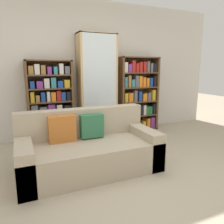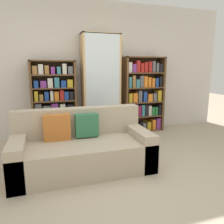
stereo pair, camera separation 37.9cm
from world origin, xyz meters
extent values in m
plane|color=tan|center=(0.00, 0.00, 0.00)|extent=(16.00, 16.00, 0.00)
cube|color=beige|center=(0.00, 2.24, 1.35)|extent=(6.10, 0.06, 2.70)
cube|color=tan|center=(-0.50, 0.51, 0.20)|extent=(1.84, 0.87, 0.40)
cube|color=tan|center=(-0.50, 0.85, 0.60)|extent=(1.84, 0.20, 0.41)
cube|color=tan|center=(-1.32, 0.51, 0.26)|extent=(0.20, 0.87, 0.52)
cube|color=tan|center=(0.32, 0.51, 0.26)|extent=(0.20, 0.87, 0.52)
cube|color=#B76628|center=(-0.82, 0.69, 0.58)|extent=(0.36, 0.12, 0.36)
cube|color=#2D6B47|center=(-0.41, 0.69, 0.58)|extent=(0.32, 0.12, 0.32)
cube|color=brown|center=(-1.17, 2.03, 0.76)|extent=(0.04, 0.32, 1.52)
cube|color=brown|center=(-0.37, 2.03, 0.76)|extent=(0.04, 0.32, 1.52)
cube|color=brown|center=(-0.77, 2.03, 1.51)|extent=(0.84, 0.32, 0.02)
cube|color=brown|center=(-0.77, 2.03, 0.01)|extent=(0.84, 0.32, 0.02)
cube|color=brown|center=(-0.77, 2.19, 0.76)|extent=(0.84, 0.01, 1.52)
cube|color=brown|center=(-0.77, 2.03, 0.27)|extent=(0.76, 0.32, 0.02)
cube|color=brown|center=(-0.77, 2.03, 0.51)|extent=(0.76, 0.32, 0.02)
cube|color=brown|center=(-0.77, 2.03, 0.76)|extent=(0.76, 0.32, 0.02)
cube|color=brown|center=(-0.77, 2.03, 1.00)|extent=(0.76, 0.32, 0.02)
cube|color=brown|center=(-0.77, 2.03, 1.25)|extent=(0.76, 0.32, 0.02)
cube|color=#8E1947|center=(-1.09, 2.02, 0.11)|extent=(0.08, 0.24, 0.18)
cube|color=#8E1947|center=(-0.98, 2.02, 0.10)|extent=(0.07, 0.24, 0.16)
cube|color=#237038|center=(-0.88, 2.02, 0.10)|extent=(0.09, 0.24, 0.16)
cube|color=beige|center=(-0.78, 2.02, 0.09)|extent=(0.08, 0.24, 0.13)
cube|color=#8E1947|center=(-0.67, 2.02, 0.11)|extent=(0.09, 0.24, 0.16)
cube|color=teal|center=(-0.56, 2.02, 0.11)|extent=(0.07, 0.24, 0.17)
cube|color=black|center=(-0.45, 2.02, 0.09)|extent=(0.08, 0.24, 0.14)
cube|color=beige|center=(-1.10, 2.02, 0.37)|extent=(0.05, 0.24, 0.18)
cube|color=#1E4293|center=(-1.03, 2.02, 0.37)|extent=(0.06, 0.24, 0.18)
cube|color=#5B5B60|center=(-0.95, 2.02, 0.36)|extent=(0.05, 0.24, 0.15)
cube|color=#237038|center=(-0.88, 2.02, 0.37)|extent=(0.06, 0.24, 0.18)
cube|color=olive|center=(-0.81, 2.02, 0.35)|extent=(0.04, 0.24, 0.15)
cube|color=#5B5B60|center=(-0.74, 2.02, 0.35)|extent=(0.05, 0.24, 0.14)
cube|color=teal|center=(-0.66, 2.02, 0.36)|extent=(0.06, 0.24, 0.15)
cube|color=beige|center=(-0.58, 2.02, 0.36)|extent=(0.06, 0.24, 0.16)
cube|color=#1E4293|center=(-0.51, 2.02, 0.35)|extent=(0.07, 0.24, 0.14)
cube|color=black|center=(-0.44, 2.02, 0.37)|extent=(0.05, 0.24, 0.18)
cube|color=#5B5B60|center=(-1.07, 2.02, 0.62)|extent=(0.12, 0.24, 0.19)
cube|color=#5B5B60|center=(-0.92, 2.02, 0.60)|extent=(0.13, 0.24, 0.15)
cube|color=#7A3384|center=(-0.77, 2.02, 0.62)|extent=(0.13, 0.24, 0.19)
cube|color=beige|center=(-0.63, 2.02, 0.61)|extent=(0.10, 0.24, 0.17)
cube|color=black|center=(-0.48, 2.02, 0.60)|extent=(0.12, 0.24, 0.16)
cube|color=gold|center=(-1.09, 2.02, 0.87)|extent=(0.07, 0.24, 0.19)
cube|color=olive|center=(-1.00, 2.02, 0.83)|extent=(0.07, 0.24, 0.13)
cube|color=#1E4293|center=(-0.91, 2.02, 0.86)|extent=(0.07, 0.24, 0.17)
cube|color=beige|center=(-0.81, 2.02, 0.86)|extent=(0.06, 0.24, 0.18)
cube|color=orange|center=(-0.73, 2.02, 0.86)|extent=(0.08, 0.24, 0.17)
cube|color=#AD231E|center=(-0.63, 2.02, 0.87)|extent=(0.07, 0.24, 0.19)
cube|color=#1E4293|center=(-0.55, 2.02, 0.85)|extent=(0.08, 0.24, 0.16)
cube|color=black|center=(-0.45, 2.02, 0.85)|extent=(0.08, 0.24, 0.17)
cube|color=#1E4293|center=(-1.08, 2.02, 1.08)|extent=(0.08, 0.24, 0.13)
cube|color=#7A3384|center=(-0.95, 2.02, 1.08)|extent=(0.11, 0.24, 0.13)
cube|color=beige|center=(-0.83, 2.02, 1.10)|extent=(0.09, 0.24, 0.17)
cube|color=teal|center=(-0.71, 2.02, 1.11)|extent=(0.09, 0.24, 0.19)
cube|color=#1E4293|center=(-0.59, 2.02, 1.08)|extent=(0.09, 0.24, 0.13)
cube|color=gold|center=(-0.47, 2.02, 1.09)|extent=(0.10, 0.24, 0.15)
cube|color=olive|center=(-1.09, 2.02, 1.34)|extent=(0.09, 0.24, 0.15)
cube|color=beige|center=(-0.98, 2.02, 1.35)|extent=(0.09, 0.24, 0.18)
cube|color=olive|center=(-0.88, 2.02, 1.34)|extent=(0.08, 0.24, 0.16)
cube|color=#7A3384|center=(-0.77, 2.02, 1.33)|extent=(0.07, 0.24, 0.14)
cube|color=teal|center=(-0.67, 2.02, 1.33)|extent=(0.07, 0.24, 0.14)
cube|color=beige|center=(-0.56, 2.02, 1.36)|extent=(0.07, 0.24, 0.19)
cube|color=#5B5B60|center=(-0.45, 2.02, 1.33)|extent=(0.09, 0.24, 0.15)
cube|color=tan|center=(-0.20, 2.01, 1.02)|extent=(0.04, 0.36, 2.03)
cube|color=tan|center=(0.51, 2.01, 1.02)|extent=(0.04, 0.36, 2.03)
cube|color=tan|center=(0.16, 2.01, 2.02)|extent=(0.76, 0.36, 0.02)
cube|color=tan|center=(0.16, 2.01, 0.01)|extent=(0.76, 0.36, 0.02)
cube|color=tan|center=(0.16, 2.19, 1.02)|extent=(0.76, 0.01, 2.03)
cube|color=silver|center=(0.16, 1.84, 1.02)|extent=(0.68, 0.01, 2.01)
cube|color=tan|center=(0.16, 2.01, 0.42)|extent=(0.68, 0.32, 0.02)
cube|color=tan|center=(0.16, 2.01, 0.82)|extent=(0.68, 0.32, 0.02)
cube|color=tan|center=(0.16, 2.01, 1.22)|extent=(0.68, 0.32, 0.02)
cube|color=tan|center=(0.16, 2.01, 1.61)|extent=(0.68, 0.32, 0.02)
cylinder|color=silver|center=(-0.08, 2.02, 0.06)|extent=(0.01, 0.01, 0.07)
cone|color=silver|center=(-0.08, 2.02, 0.14)|extent=(0.09, 0.09, 0.09)
cylinder|color=silver|center=(0.08, 2.00, 0.06)|extent=(0.01, 0.01, 0.07)
cone|color=silver|center=(0.08, 2.00, 0.14)|extent=(0.09, 0.09, 0.09)
cylinder|color=silver|center=(0.24, 2.03, 0.06)|extent=(0.01, 0.01, 0.07)
cone|color=silver|center=(0.24, 2.03, 0.14)|extent=(0.09, 0.09, 0.09)
cylinder|color=silver|center=(0.39, 2.02, 0.06)|extent=(0.01, 0.01, 0.07)
cone|color=silver|center=(0.39, 2.02, 0.14)|extent=(0.09, 0.09, 0.09)
cylinder|color=silver|center=(-0.11, 2.01, 0.47)|extent=(0.01, 0.01, 0.07)
cone|color=silver|center=(-0.11, 2.01, 0.54)|extent=(0.07, 0.07, 0.08)
cylinder|color=silver|center=(0.00, 2.00, 0.47)|extent=(0.01, 0.01, 0.07)
cone|color=silver|center=(0.00, 2.00, 0.54)|extent=(0.07, 0.07, 0.08)
cylinder|color=silver|center=(0.10, 2.02, 0.47)|extent=(0.01, 0.01, 0.07)
cone|color=silver|center=(0.10, 2.02, 0.54)|extent=(0.07, 0.07, 0.08)
cylinder|color=silver|center=(0.21, 2.00, 0.47)|extent=(0.01, 0.01, 0.07)
cone|color=silver|center=(0.21, 2.00, 0.54)|extent=(0.07, 0.07, 0.08)
cylinder|color=silver|center=(0.32, 2.02, 0.47)|extent=(0.01, 0.01, 0.07)
cone|color=silver|center=(0.32, 2.02, 0.54)|extent=(0.07, 0.07, 0.08)
cylinder|color=silver|center=(0.42, 2.00, 0.47)|extent=(0.01, 0.01, 0.07)
cone|color=silver|center=(0.42, 2.00, 0.54)|extent=(0.07, 0.07, 0.08)
cylinder|color=silver|center=(-0.06, 2.02, 0.87)|extent=(0.01, 0.01, 0.08)
cone|color=silver|center=(-0.06, 2.02, 0.95)|extent=(0.09, 0.09, 0.09)
cylinder|color=silver|center=(0.16, 1.99, 0.87)|extent=(0.01, 0.01, 0.08)
cone|color=silver|center=(0.16, 1.99, 0.95)|extent=(0.09, 0.09, 0.09)
cylinder|color=silver|center=(0.37, 2.00, 0.87)|extent=(0.01, 0.01, 0.08)
cone|color=silver|center=(0.37, 2.00, 0.95)|extent=(0.09, 0.09, 0.09)
cylinder|color=silver|center=(-0.10, 2.02, 1.26)|extent=(0.01, 0.01, 0.07)
cone|color=silver|center=(-0.10, 2.02, 1.33)|extent=(0.09, 0.09, 0.08)
cylinder|color=silver|center=(0.03, 2.01, 1.26)|extent=(0.01, 0.01, 0.07)
cone|color=silver|center=(0.03, 2.01, 1.33)|extent=(0.09, 0.09, 0.08)
cylinder|color=silver|center=(0.16, 2.03, 1.26)|extent=(0.01, 0.01, 0.07)
cone|color=silver|center=(0.16, 2.03, 1.33)|extent=(0.09, 0.09, 0.08)
cylinder|color=silver|center=(0.28, 2.00, 1.26)|extent=(0.01, 0.01, 0.07)
cone|color=silver|center=(0.28, 2.00, 1.33)|extent=(0.09, 0.09, 0.08)
cylinder|color=silver|center=(0.41, 2.01, 1.26)|extent=(0.01, 0.01, 0.07)
cone|color=silver|center=(0.41, 2.01, 1.33)|extent=(0.09, 0.09, 0.08)
cylinder|color=silver|center=(-0.08, 2.02, 1.67)|extent=(0.01, 0.01, 0.08)
cone|color=silver|center=(-0.08, 2.02, 1.76)|extent=(0.09, 0.09, 0.10)
cylinder|color=silver|center=(0.08, 2.00, 1.67)|extent=(0.01, 0.01, 0.08)
cone|color=silver|center=(0.08, 2.00, 1.76)|extent=(0.09, 0.09, 0.10)
cylinder|color=silver|center=(0.24, 2.00, 1.67)|extent=(0.01, 0.01, 0.08)
cone|color=silver|center=(0.24, 2.00, 1.76)|extent=(0.09, 0.09, 0.10)
cylinder|color=silver|center=(0.39, 2.00, 1.67)|extent=(0.01, 0.01, 0.08)
cone|color=silver|center=(0.39, 2.00, 1.76)|extent=(0.09, 0.09, 0.10)
cube|color=brown|center=(0.69, 2.03, 0.80)|extent=(0.04, 0.32, 1.61)
cube|color=brown|center=(1.55, 2.03, 0.80)|extent=(0.04, 0.32, 1.61)
cube|color=brown|center=(1.12, 2.03, 1.60)|extent=(0.90, 0.32, 0.02)
cube|color=brown|center=(1.12, 2.03, 0.01)|extent=(0.90, 0.32, 0.02)
cube|color=brown|center=(1.12, 2.19, 0.80)|extent=(0.90, 0.01, 1.61)
cube|color=brown|center=(1.12, 2.03, 0.34)|extent=(0.82, 0.32, 0.02)
cube|color=brown|center=(1.12, 2.03, 0.65)|extent=(0.82, 0.32, 0.02)
cube|color=brown|center=(1.12, 2.03, 0.96)|extent=(0.82, 0.32, 0.02)
cube|color=brown|center=(1.12, 2.03, 1.27)|extent=(0.82, 0.32, 0.02)
cube|color=black|center=(0.77, 2.02, 0.15)|extent=(0.08, 0.24, 0.25)
cube|color=#5B5B60|center=(0.89, 2.02, 0.12)|extent=(0.07, 0.24, 0.18)
cube|color=black|center=(1.00, 2.02, 0.11)|extent=(0.10, 0.24, 0.17)
cube|color=#5B5B60|center=(1.12, 2.02, 0.10)|extent=(0.07, 0.24, 0.16)
cube|color=gold|center=(1.23, 2.02, 0.11)|extent=(0.08, 0.24, 0.17)
cube|color=orange|center=(1.35, 2.02, 0.14)|extent=(0.08, 0.24, 0.23)
cube|color=#7A3384|center=(1.46, 2.02, 0.15)|extent=(0.10, 0.24, 0.25)
cube|color=#237038|center=(0.75, 2.02, 0.45)|extent=(0.05, 0.24, 0.21)
cube|color=orange|center=(0.84, 2.02, 0.45)|extent=(0.06, 0.24, 0.21)
cube|color=teal|center=(0.92, 2.02, 0.47)|extent=(0.07, 0.24, 0.25)
cube|color=#8E1947|center=(1.00, 2.02, 0.47)|extent=(0.06, 0.24, 0.24)
cube|color=teal|center=(1.08, 2.02, 0.47)|extent=(0.06, 0.24, 0.25)
cube|color=black|center=(1.16, 2.02, 0.46)|extent=(0.07, 0.24, 0.22)
cube|color=beige|center=(1.24, 2.02, 0.46)|extent=(0.07, 0.24, 0.22)
cube|color=#237038|center=(1.32, 2.02, 0.44)|extent=(0.07, 0.24, 0.19)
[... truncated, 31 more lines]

